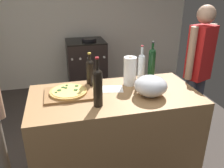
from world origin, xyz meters
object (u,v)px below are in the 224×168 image
object	(u,v)px
paper_towel_roll	(130,71)
wine_bottle_green	(152,62)
person_in_red	(198,68)
wine_bottle_dark	(98,86)
wine_bottle_clear	(141,66)
wine_bottle_amber	(90,71)
mixing_bowl	(151,86)
stove	(86,66)
pizza	(68,91)

from	to	relation	value
paper_towel_roll	wine_bottle_green	xyz separation A→B (m)	(0.26, 0.11, 0.03)
paper_towel_roll	person_in_red	distance (m)	0.94
paper_towel_roll	wine_bottle_dark	xyz separation A→B (m)	(-0.36, -0.34, 0.04)
wine_bottle_dark	wine_bottle_green	size ratio (longest dim) A/B	1.06
paper_towel_roll	wine_bottle_clear	world-z (taller)	wine_bottle_clear
wine_bottle_amber	person_in_red	world-z (taller)	person_in_red
mixing_bowl	wine_bottle_clear	distance (m)	0.37
mixing_bowl	wine_bottle_clear	bearing A→B (deg)	82.53
paper_towel_roll	stove	xyz separation A→B (m)	(-0.16, 1.96, -0.59)
pizza	paper_towel_roll	world-z (taller)	paper_towel_roll
stove	wine_bottle_clear	bearing A→B (deg)	-80.72
paper_towel_roll	wine_bottle_clear	distance (m)	0.18
wine_bottle_clear	mixing_bowl	bearing A→B (deg)	-97.47
pizza	wine_bottle_clear	size ratio (longest dim) A/B	0.92
pizza	wine_bottle_clear	world-z (taller)	wine_bottle_clear
mixing_bowl	stove	world-z (taller)	mixing_bowl
mixing_bowl	wine_bottle_dark	xyz separation A→B (m)	(-0.46, -0.08, 0.08)
wine_bottle_clear	person_in_red	xyz separation A→B (m)	(0.75, 0.16, -0.14)
wine_bottle_dark	stove	size ratio (longest dim) A/B	0.41
pizza	mixing_bowl	size ratio (longest dim) A/B	1.13
stove	person_in_red	xyz separation A→B (m)	(1.05, -1.70, 0.46)
pizza	wine_bottle_amber	distance (m)	0.29
pizza	person_in_red	xyz separation A→B (m)	(1.47, 0.35, -0.03)
pizza	stove	xyz separation A→B (m)	(0.42, 2.05, -0.49)
mixing_bowl	person_in_red	size ratio (longest dim) A/B	0.17
wine_bottle_green	stove	bearing A→B (deg)	102.67
paper_towel_roll	wine_bottle_dark	world-z (taller)	wine_bottle_dark
person_in_red	mixing_bowl	bearing A→B (deg)	-146.77
paper_towel_roll	wine_bottle_clear	bearing A→B (deg)	33.32
pizza	wine_bottle_dark	size ratio (longest dim) A/B	0.81
paper_towel_roll	stove	distance (m)	2.05
pizza	stove	bearing A→B (deg)	78.53
wine_bottle_clear	person_in_red	size ratio (longest dim) A/B	0.21
wine_bottle_green	paper_towel_roll	bearing A→B (deg)	-157.37
mixing_bowl	stove	size ratio (longest dim) A/B	0.29
pizza	wine_bottle_clear	bearing A→B (deg)	14.65
wine_bottle_amber	stove	xyz separation A→B (m)	(0.20, 1.89, -0.60)
mixing_bowl	wine_bottle_dark	distance (m)	0.48
mixing_bowl	pizza	bearing A→B (deg)	165.88
stove	wine_bottle_green	bearing A→B (deg)	-77.33
person_in_red	paper_towel_roll	bearing A→B (deg)	-163.85
person_in_red	wine_bottle_clear	bearing A→B (deg)	-167.72
mixing_bowl	wine_bottle_dark	bearing A→B (deg)	-170.22
paper_towel_roll	person_in_red	size ratio (longest dim) A/B	0.17
mixing_bowl	paper_towel_roll	size ratio (longest dim) A/B	1.04
stove	pizza	bearing A→B (deg)	-101.47
wine_bottle_clear	wine_bottle_dark	size ratio (longest dim) A/B	0.88
wine_bottle_dark	wine_bottle_green	world-z (taller)	wine_bottle_dark
wine_bottle_dark	stove	world-z (taller)	wine_bottle_dark
pizza	mixing_bowl	world-z (taller)	mixing_bowl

